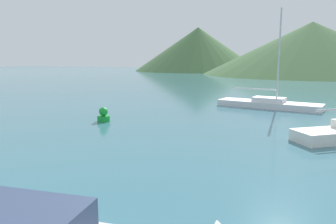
% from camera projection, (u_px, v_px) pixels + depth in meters
% --- Properties ---
extents(sailboat_middle, '(7.76, 3.25, 7.22)m').
position_uv_depth(sailboat_middle, '(269.00, 103.00, 24.52)').
color(sailboat_middle, silver).
rests_on(sailboat_middle, ground_plane).
extents(buoy_marker, '(0.74, 0.74, 0.85)m').
position_uv_depth(buoy_marker, '(104.00, 116.00, 19.23)').
color(buoy_marker, green).
rests_on(buoy_marker, ground_plane).
extents(hill_west, '(37.32, 37.32, 12.75)m').
position_uv_depth(hill_west, '(198.00, 49.00, 97.37)').
color(hill_west, '#3D6038').
rests_on(hill_west, ground_plane).
extents(hill_central, '(48.47, 48.47, 11.79)m').
position_uv_depth(hill_central, '(311.00, 48.00, 73.93)').
color(hill_central, '#3D6038').
rests_on(hill_central, ground_plane).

